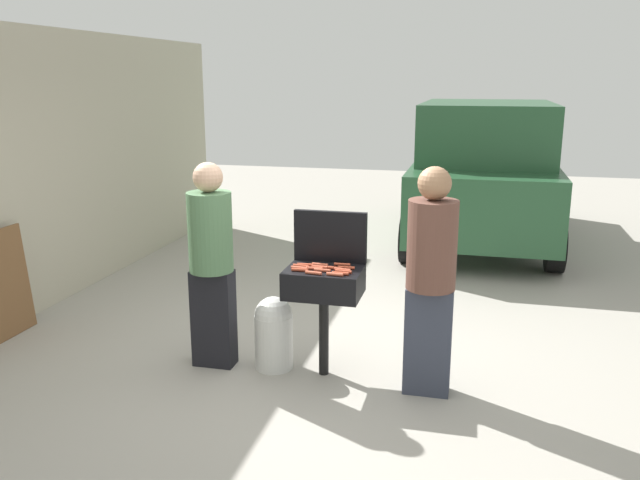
# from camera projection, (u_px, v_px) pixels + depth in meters

# --- Properties ---
(ground_plane) EXTENTS (24.00, 24.00, 0.00)m
(ground_plane) POSITION_uv_depth(u_px,v_px,m) (312.00, 367.00, 5.51)
(ground_plane) COLOR #9E998E
(house_wall_side) EXTENTS (0.24, 8.00, 2.86)m
(house_wall_side) POSITION_uv_depth(u_px,v_px,m) (40.00, 169.00, 6.84)
(house_wall_side) COLOR #B2A893
(house_wall_side) RESTS_ON ground
(bbq_grill) EXTENTS (0.60, 0.44, 0.90)m
(bbq_grill) POSITION_uv_depth(u_px,v_px,m) (324.00, 286.00, 5.21)
(bbq_grill) COLOR black
(bbq_grill) RESTS_ON ground
(grill_lid_open) EXTENTS (0.60, 0.05, 0.42)m
(grill_lid_open) POSITION_uv_depth(u_px,v_px,m) (330.00, 237.00, 5.33)
(grill_lid_open) COLOR black
(grill_lid_open) RESTS_ON bbq_grill
(hot_dog_0) EXTENTS (0.13, 0.04, 0.03)m
(hot_dog_0) POSITION_uv_depth(u_px,v_px,m) (313.00, 273.00, 5.02)
(hot_dog_0) COLOR #C6593D
(hot_dog_0) RESTS_ON bbq_grill
(hot_dog_1) EXTENTS (0.13, 0.03, 0.03)m
(hot_dog_1) POSITION_uv_depth(u_px,v_px,m) (346.00, 268.00, 5.16)
(hot_dog_1) COLOR #AD4228
(hot_dog_1) RESTS_ON bbq_grill
(hot_dog_2) EXTENTS (0.13, 0.04, 0.03)m
(hot_dog_2) POSITION_uv_depth(u_px,v_px,m) (343.00, 272.00, 5.06)
(hot_dog_2) COLOR #AD4228
(hot_dog_2) RESTS_ON bbq_grill
(hot_dog_3) EXTENTS (0.13, 0.03, 0.03)m
(hot_dog_3) POSITION_uv_depth(u_px,v_px,m) (342.00, 265.00, 5.25)
(hot_dog_3) COLOR #AD4228
(hot_dog_3) RESTS_ON bbq_grill
(hot_dog_4) EXTENTS (0.13, 0.04, 0.03)m
(hot_dog_4) POSITION_uv_depth(u_px,v_px,m) (320.00, 267.00, 5.18)
(hot_dog_4) COLOR #B74C33
(hot_dog_4) RESTS_ON bbq_grill
(hot_dog_5) EXTENTS (0.13, 0.03, 0.03)m
(hot_dog_5) POSITION_uv_depth(u_px,v_px,m) (340.00, 273.00, 5.01)
(hot_dog_5) COLOR #AD4228
(hot_dog_5) RESTS_ON bbq_grill
(hot_dog_6) EXTENTS (0.13, 0.03, 0.03)m
(hot_dog_6) POSITION_uv_depth(u_px,v_px,m) (320.00, 265.00, 5.24)
(hot_dog_6) COLOR #C6593D
(hot_dog_6) RESTS_ON bbq_grill
(hot_dog_7) EXTENTS (0.13, 0.03, 0.03)m
(hot_dog_7) POSITION_uv_depth(u_px,v_px,m) (305.00, 265.00, 5.24)
(hot_dog_7) COLOR #AD4228
(hot_dog_7) RESTS_ON bbq_grill
(hot_dog_8) EXTENTS (0.13, 0.03, 0.03)m
(hot_dog_8) POSITION_uv_depth(u_px,v_px,m) (322.00, 270.00, 5.09)
(hot_dog_8) COLOR #C6593D
(hot_dog_8) RESTS_ON bbq_grill
(hot_dog_9) EXTENTS (0.13, 0.04, 0.03)m
(hot_dog_9) POSITION_uv_depth(u_px,v_px,m) (299.00, 268.00, 5.15)
(hot_dog_9) COLOR #C6593D
(hot_dog_9) RESTS_ON bbq_grill
(hot_dog_10) EXTENTS (0.13, 0.04, 0.03)m
(hot_dog_10) POSITION_uv_depth(u_px,v_px,m) (342.00, 270.00, 5.10)
(hot_dog_10) COLOR #B74C33
(hot_dog_10) RESTS_ON bbq_grill
(hot_dog_11) EXTENTS (0.13, 0.03, 0.03)m
(hot_dog_11) POSITION_uv_depth(u_px,v_px,m) (300.00, 270.00, 5.10)
(hot_dog_11) COLOR #AD4228
(hot_dog_11) RESTS_ON bbq_grill
(hot_dog_12) EXTENTS (0.13, 0.04, 0.03)m
(hot_dog_12) POSITION_uv_depth(u_px,v_px,m) (301.00, 266.00, 5.21)
(hot_dog_12) COLOR #AD4228
(hot_dog_12) RESTS_ON bbq_grill
(hot_dog_13) EXTENTS (0.13, 0.04, 0.03)m
(hot_dog_13) POSITION_uv_depth(u_px,v_px,m) (314.00, 268.00, 5.14)
(hot_dog_13) COLOR #C6593D
(hot_dog_13) RESTS_ON bbq_grill
(hot_dog_14) EXTENTS (0.13, 0.03, 0.03)m
(hot_dog_14) POSITION_uv_depth(u_px,v_px,m) (334.00, 268.00, 5.15)
(hot_dog_14) COLOR #AD4228
(hot_dog_14) RESTS_ON bbq_grill
(hot_dog_15) EXTENTS (0.13, 0.03, 0.03)m
(hot_dog_15) POSITION_uv_depth(u_px,v_px,m) (335.00, 274.00, 4.99)
(hot_dog_15) COLOR #C6593D
(hot_dog_15) RESTS_ON bbq_grill
(propane_tank) EXTENTS (0.32, 0.32, 0.62)m
(propane_tank) POSITION_uv_depth(u_px,v_px,m) (274.00, 331.00, 5.43)
(propane_tank) COLOR silver
(propane_tank) RESTS_ON ground
(person_left) EXTENTS (0.36, 0.36, 1.72)m
(person_left) POSITION_uv_depth(u_px,v_px,m) (211.00, 258.00, 5.35)
(person_left) COLOR black
(person_left) RESTS_ON ground
(person_right) EXTENTS (0.37, 0.37, 1.75)m
(person_right) POSITION_uv_depth(u_px,v_px,m) (431.00, 274.00, 4.85)
(person_right) COLOR #333847
(person_right) RESTS_ON ground
(parked_minivan) EXTENTS (2.03, 4.40, 2.02)m
(parked_minivan) POSITION_uv_depth(u_px,v_px,m) (484.00, 171.00, 9.56)
(parked_minivan) COLOR #234C2D
(parked_minivan) RESTS_ON ground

